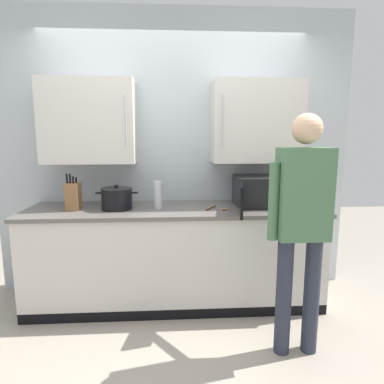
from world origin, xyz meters
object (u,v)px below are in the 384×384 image
microwave_oven (262,191)px  person_figure (301,215)px  thermos_flask (158,195)px  knife_block (73,196)px  stock_pot (117,199)px  wooden_spoon (218,208)px

microwave_oven → person_figure: size_ratio=0.47×
thermos_flask → person_figure: 1.26m
microwave_oven → knife_block: (-1.69, -0.06, -0.02)m
stock_pot → knife_block: (-0.38, -0.00, 0.03)m
knife_block → thermos_flask: knife_block is taller
person_figure → stock_pot: bearing=150.5°
thermos_flask → person_figure: (0.99, -0.77, -0.02)m
wooden_spoon → person_figure: 0.84m
microwave_oven → person_figure: bearing=-87.2°
stock_pot → person_figure: size_ratio=0.22×
stock_pot → knife_block: knife_block is taller
wooden_spoon → stock_pot: (-0.89, 0.07, 0.08)m
microwave_oven → person_figure: person_figure is taller
wooden_spoon → thermos_flask: bearing=172.3°
stock_pot → thermos_flask: bearing=-0.1°
microwave_oven → person_figure: (0.04, -0.83, -0.03)m
person_figure → thermos_flask: bearing=142.4°
microwave_oven → wooden_spoon: (-0.43, -0.13, -0.13)m
microwave_oven → wooden_spoon: 0.47m
microwave_oven → stock_pot: 1.32m
wooden_spoon → knife_block: bearing=176.8°
stock_pot → thermos_flask: 0.36m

